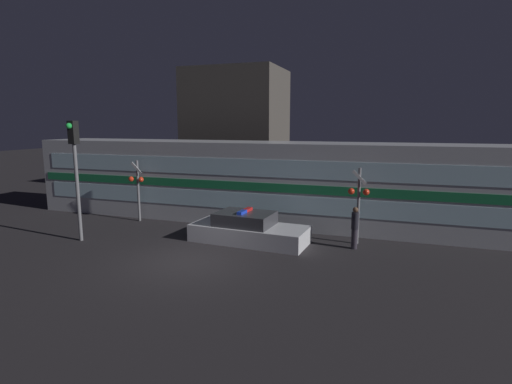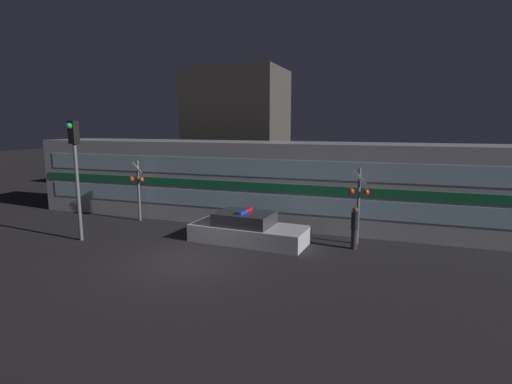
{
  "view_description": "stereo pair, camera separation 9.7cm",
  "coord_description": "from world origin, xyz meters",
  "px_view_note": "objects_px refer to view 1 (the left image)",
  "views": [
    {
      "loc": [
        6.57,
        -11.72,
        4.68
      ],
      "look_at": [
        0.87,
        4.68,
        1.73
      ],
      "focal_mm": 28.0,
      "sensor_mm": 36.0,
      "label": 1
    },
    {
      "loc": [
        6.66,
        -11.69,
        4.68
      ],
      "look_at": [
        0.87,
        4.68,
        1.73
      ],
      "focal_mm": 28.0,
      "sensor_mm": 36.0,
      "label": 2
    }
  ],
  "objects_px": {
    "train": "(262,182)",
    "traffic_light_corner": "(75,161)",
    "police_car": "(248,230)",
    "crossing_signal_near": "(358,199)",
    "pedestrian": "(355,227)"
  },
  "relations": [
    {
      "from": "pedestrian",
      "to": "crossing_signal_near",
      "type": "xyz_separation_m",
      "value": [
        0.04,
        0.64,
        0.97
      ]
    },
    {
      "from": "train",
      "to": "crossing_signal_near",
      "type": "bearing_deg",
      "value": -27.38
    },
    {
      "from": "police_car",
      "to": "crossing_signal_near",
      "type": "relative_size",
      "value": 1.58
    },
    {
      "from": "train",
      "to": "pedestrian",
      "type": "relative_size",
      "value": 14.79
    },
    {
      "from": "police_car",
      "to": "crossing_signal_near",
      "type": "bearing_deg",
      "value": 18.45
    },
    {
      "from": "train",
      "to": "traffic_light_corner",
      "type": "relative_size",
      "value": 4.97
    },
    {
      "from": "police_car",
      "to": "pedestrian",
      "type": "xyz_separation_m",
      "value": [
        4.13,
        0.46,
        0.34
      ]
    },
    {
      "from": "train",
      "to": "traffic_light_corner",
      "type": "xyz_separation_m",
      "value": [
        -5.89,
        -5.68,
        1.35
      ]
    },
    {
      "from": "train",
      "to": "police_car",
      "type": "distance_m",
      "value": 3.92
    },
    {
      "from": "pedestrian",
      "to": "traffic_light_corner",
      "type": "distance_m",
      "value": 11.22
    },
    {
      "from": "train",
      "to": "police_car",
      "type": "relative_size",
      "value": 5.01
    },
    {
      "from": "train",
      "to": "traffic_light_corner",
      "type": "height_order",
      "value": "traffic_light_corner"
    },
    {
      "from": "police_car",
      "to": "pedestrian",
      "type": "height_order",
      "value": "pedestrian"
    },
    {
      "from": "traffic_light_corner",
      "to": "pedestrian",
      "type": "bearing_deg",
      "value": 13.48
    },
    {
      "from": "crossing_signal_near",
      "to": "pedestrian",
      "type": "bearing_deg",
      "value": -93.72
    }
  ]
}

